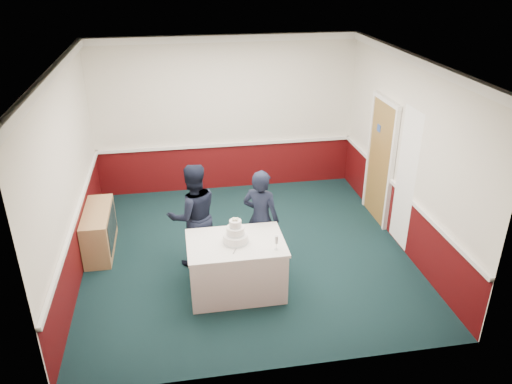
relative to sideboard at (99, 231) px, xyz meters
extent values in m
plane|color=black|center=(2.28, -0.47, -0.35)|extent=(5.00, 5.00, 0.00)
cube|color=silver|center=(2.28, 2.01, 1.15)|extent=(5.00, 0.05, 3.00)
cube|color=silver|center=(-0.20, -0.47, 1.15)|extent=(0.05, 5.00, 3.00)
cube|color=silver|center=(4.75, -0.47, 1.15)|extent=(0.05, 5.00, 3.00)
cube|color=white|center=(2.28, -0.47, 2.62)|extent=(5.00, 5.00, 0.05)
cube|color=#47090B|center=(2.28, 2.01, 0.10)|extent=(5.00, 0.02, 0.90)
cube|color=white|center=(2.28, 2.00, 0.57)|extent=(4.98, 0.05, 0.06)
cube|color=white|center=(2.28, 1.99, 2.58)|extent=(5.00, 0.08, 0.12)
cube|color=olive|center=(4.74, 0.33, 0.70)|extent=(0.05, 0.90, 2.10)
cube|color=#234799|center=(4.71, 0.48, 1.27)|extent=(0.01, 0.12, 0.12)
cube|color=white|center=(4.70, -0.72, 0.85)|extent=(0.02, 0.60, 2.20)
cube|color=#AB8253|center=(0.00, 0.00, 0.00)|extent=(0.40, 1.20, 0.70)
cube|color=black|center=(0.20, 0.00, 0.05)|extent=(0.01, 1.00, 0.50)
cube|color=white|center=(1.99, -1.41, 0.03)|extent=(1.28, 0.88, 0.76)
cube|color=white|center=(1.99, -1.41, 0.42)|extent=(1.32, 0.92, 0.04)
cylinder|color=white|center=(1.99, -1.41, 0.50)|extent=(0.34, 0.34, 0.12)
cylinder|color=silver|center=(1.99, -1.41, 0.45)|extent=(0.35, 0.35, 0.03)
cylinder|color=white|center=(1.99, -1.41, 0.61)|extent=(0.24, 0.24, 0.11)
cylinder|color=silver|center=(1.99, -1.41, 0.57)|extent=(0.25, 0.25, 0.02)
cylinder|color=white|center=(1.99, -1.41, 0.72)|extent=(0.16, 0.16, 0.10)
cylinder|color=silver|center=(1.99, -1.41, 0.68)|extent=(0.17, 0.17, 0.02)
sphere|color=#EDE5C9|center=(1.99, -1.41, 0.79)|extent=(0.03, 0.03, 0.03)
sphere|color=#EDE5C9|center=(2.02, -1.40, 0.79)|extent=(0.03, 0.03, 0.03)
sphere|color=#EDE5C9|center=(1.97, -1.39, 0.79)|extent=(0.03, 0.03, 0.03)
sphere|color=#EDE5C9|center=(2.01, -1.43, 0.79)|extent=(0.03, 0.03, 0.03)
sphere|color=#EDE5C9|center=(1.96, -1.42, 0.79)|extent=(0.03, 0.03, 0.03)
cube|color=silver|center=(1.96, -1.61, 0.44)|extent=(0.10, 0.21, 0.00)
cylinder|color=silver|center=(2.49, -1.69, 0.44)|extent=(0.05, 0.05, 0.01)
cylinder|color=silver|center=(2.49, -1.69, 0.49)|extent=(0.01, 0.01, 0.09)
cylinder|color=silver|center=(2.49, -1.69, 0.59)|extent=(0.04, 0.04, 0.11)
imported|color=black|center=(1.47, -0.61, 0.46)|extent=(0.90, 0.77, 1.62)
imported|color=black|center=(2.44, -0.83, 0.43)|extent=(0.68, 0.62, 1.56)
camera|label=1|loc=(1.28, -7.14, 3.96)|focal=35.00mm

